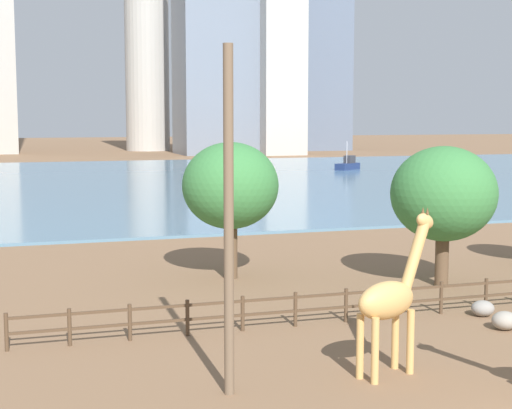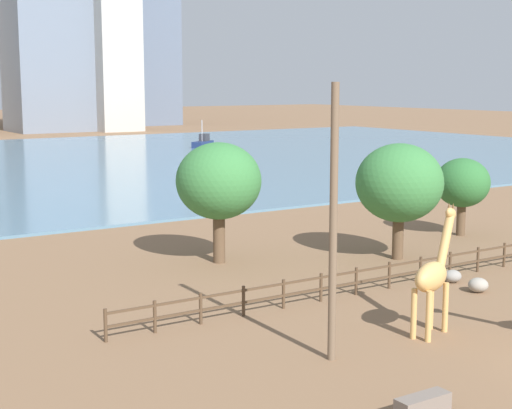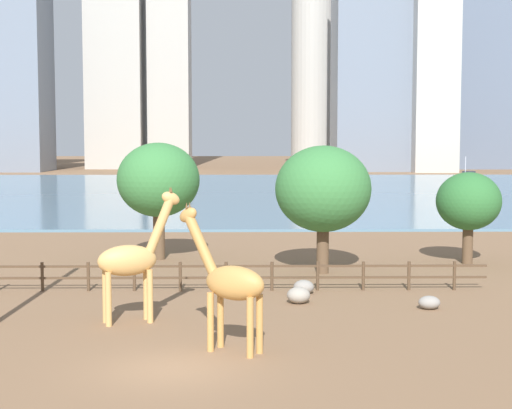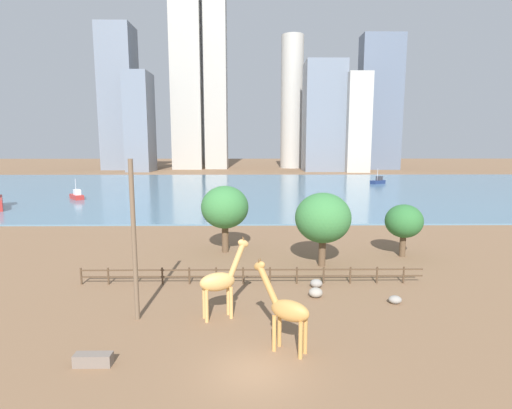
{
  "view_description": "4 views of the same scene",
  "coord_description": "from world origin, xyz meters",
  "px_view_note": "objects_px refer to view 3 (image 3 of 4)",
  "views": [
    {
      "loc": [
        -12.77,
        -14.7,
        7.79
      ],
      "look_at": [
        -2.49,
        17.66,
        3.95
      ],
      "focal_mm": 55.0,
      "sensor_mm": 36.0,
      "label": 1
    },
    {
      "loc": [
        -23.76,
        -14.98,
        9.69
      ],
      "look_at": [
        1.85,
        24.42,
        2.4
      ],
      "focal_mm": 55.0,
      "sensor_mm": 36.0,
      "label": 2
    },
    {
      "loc": [
        2.22,
        -22.62,
        6.8
      ],
      "look_at": [
        2.92,
        29.83,
        2.37
      ],
      "focal_mm": 55.0,
      "sensor_mm": 36.0,
      "label": 3
    },
    {
      "loc": [
        -0.06,
        -17.25,
        10.56
      ],
      "look_at": [
        0.54,
        34.33,
        2.76
      ],
      "focal_mm": 28.0,
      "sensor_mm": 36.0,
      "label": 4
    }
  ],
  "objects_px": {
    "giraffe_tall": "(132,260)",
    "boulder_small": "(304,287)",
    "boulder_by_pole": "(429,303)",
    "tree_left_large": "(323,189)",
    "tree_center_broad": "(469,202)",
    "boulder_near_fence": "(299,295)",
    "giraffe_companion": "(230,282)",
    "tree_right_tall": "(158,181)",
    "boat_ferry": "(467,180)"
  },
  "relations": [
    {
      "from": "tree_center_broad",
      "to": "tree_right_tall",
      "type": "height_order",
      "value": "tree_right_tall"
    },
    {
      "from": "boulder_by_pole",
      "to": "boat_ferry",
      "type": "relative_size",
      "value": 0.19
    },
    {
      "from": "tree_left_large",
      "to": "tree_center_broad",
      "type": "height_order",
      "value": "tree_left_large"
    },
    {
      "from": "tree_right_tall",
      "to": "tree_left_large",
      "type": "bearing_deg",
      "value": -28.0
    },
    {
      "from": "boulder_small",
      "to": "boat_ferry",
      "type": "height_order",
      "value": "boat_ferry"
    },
    {
      "from": "boulder_by_pole",
      "to": "boulder_small",
      "type": "distance_m",
      "value": 5.71
    },
    {
      "from": "boulder_near_fence",
      "to": "tree_left_large",
      "type": "distance_m",
      "value": 8.43
    },
    {
      "from": "giraffe_tall",
      "to": "tree_center_broad",
      "type": "relative_size",
      "value": 1.0
    },
    {
      "from": "tree_left_large",
      "to": "tree_center_broad",
      "type": "xyz_separation_m",
      "value": [
        8.17,
        2.86,
        -0.87
      ]
    },
    {
      "from": "giraffe_tall",
      "to": "boat_ferry",
      "type": "height_order",
      "value": "giraffe_tall"
    },
    {
      "from": "giraffe_tall",
      "to": "boulder_near_fence",
      "type": "relative_size",
      "value": 5.19
    },
    {
      "from": "tree_left_large",
      "to": "boat_ferry",
      "type": "relative_size",
      "value": 1.4
    },
    {
      "from": "giraffe_tall",
      "to": "boulder_small",
      "type": "xyz_separation_m",
      "value": [
        6.73,
        5.18,
        -2.03
      ]
    },
    {
      "from": "giraffe_companion",
      "to": "boulder_by_pole",
      "type": "relative_size",
      "value": 5.43
    },
    {
      "from": "boulder_near_fence",
      "to": "boat_ferry",
      "type": "bearing_deg",
      "value": 69.63
    },
    {
      "from": "tree_center_broad",
      "to": "tree_right_tall",
      "type": "distance_m",
      "value": 17.07
    },
    {
      "from": "boulder_by_pole",
      "to": "boat_ferry",
      "type": "distance_m",
      "value": 83.38
    },
    {
      "from": "giraffe_tall",
      "to": "boat_ferry",
      "type": "distance_m",
      "value": 89.31
    },
    {
      "from": "giraffe_tall",
      "to": "tree_center_broad",
      "type": "xyz_separation_m",
      "value": [
        16.25,
        13.39,
        1.03
      ]
    },
    {
      "from": "tree_left_large",
      "to": "boat_ferry",
      "type": "height_order",
      "value": "tree_left_large"
    },
    {
      "from": "giraffe_companion",
      "to": "tree_left_large",
      "type": "bearing_deg",
      "value": -75.79
    },
    {
      "from": "boulder_near_fence",
      "to": "giraffe_companion",
      "type": "bearing_deg",
      "value": -110.24
    },
    {
      "from": "tree_left_large",
      "to": "tree_right_tall",
      "type": "relative_size",
      "value": 0.98
    },
    {
      "from": "tree_left_large",
      "to": "boat_ferry",
      "type": "distance_m",
      "value": 76.57
    },
    {
      "from": "giraffe_companion",
      "to": "tree_center_broad",
      "type": "height_order",
      "value": "tree_center_broad"
    },
    {
      "from": "giraffe_companion",
      "to": "tree_center_broad",
      "type": "relative_size",
      "value": 0.95
    },
    {
      "from": "boulder_near_fence",
      "to": "tree_left_large",
      "type": "relative_size",
      "value": 0.15
    },
    {
      "from": "giraffe_companion",
      "to": "tree_left_large",
      "type": "relative_size",
      "value": 0.73
    },
    {
      "from": "tree_center_broad",
      "to": "boat_ferry",
      "type": "relative_size",
      "value": 1.08
    },
    {
      "from": "giraffe_companion",
      "to": "tree_left_large",
      "type": "xyz_separation_m",
      "value": [
        4.4,
        14.57,
        2.01
      ]
    },
    {
      "from": "giraffe_tall",
      "to": "boulder_near_fence",
      "type": "distance_m",
      "value": 7.42
    },
    {
      "from": "tree_right_tall",
      "to": "giraffe_tall",
      "type": "bearing_deg",
      "value": -87.39
    },
    {
      "from": "tree_right_tall",
      "to": "boulder_small",
      "type": "bearing_deg",
      "value": -53.44
    },
    {
      "from": "boulder_near_fence",
      "to": "tree_right_tall",
      "type": "xyz_separation_m",
      "value": [
        -7.06,
        11.94,
        4.11
      ]
    },
    {
      "from": "boat_ferry",
      "to": "boulder_near_fence",
      "type": "bearing_deg",
      "value": 33.41
    },
    {
      "from": "boulder_near_fence",
      "to": "tree_center_broad",
      "type": "height_order",
      "value": "tree_center_broad"
    },
    {
      "from": "giraffe_companion",
      "to": "tree_left_large",
      "type": "height_order",
      "value": "tree_left_large"
    },
    {
      "from": "boulder_small",
      "to": "tree_center_broad",
      "type": "height_order",
      "value": "tree_center_broad"
    },
    {
      "from": "boulder_by_pole",
      "to": "tree_left_large",
      "type": "relative_size",
      "value": 0.14
    },
    {
      "from": "giraffe_companion",
      "to": "boat_ferry",
      "type": "bearing_deg",
      "value": -79.36
    },
    {
      "from": "tree_left_large",
      "to": "boulder_near_fence",
      "type": "bearing_deg",
      "value": -103.21
    },
    {
      "from": "boulder_near_fence",
      "to": "boulder_small",
      "type": "relative_size",
      "value": 1.06
    },
    {
      "from": "giraffe_tall",
      "to": "boulder_small",
      "type": "relative_size",
      "value": 5.52
    },
    {
      "from": "boulder_by_pole",
      "to": "tree_left_large",
      "type": "bearing_deg",
      "value": 112.13
    },
    {
      "from": "boulder_small",
      "to": "boat_ferry",
      "type": "relative_size",
      "value": 0.2
    },
    {
      "from": "boulder_by_pole",
      "to": "tree_right_tall",
      "type": "relative_size",
      "value": 0.13
    },
    {
      "from": "tree_left_large",
      "to": "boat_ferry",
      "type": "xyz_separation_m",
      "value": [
        27.5,
        71.38,
        -3.37
      ]
    },
    {
      "from": "giraffe_tall",
      "to": "boulder_by_pole",
      "type": "xyz_separation_m",
      "value": [
        11.52,
        2.07,
        -2.07
      ]
    },
    {
      "from": "boulder_by_pole",
      "to": "tree_left_large",
      "type": "distance_m",
      "value": 9.95
    },
    {
      "from": "boulder_by_pole",
      "to": "tree_left_large",
      "type": "height_order",
      "value": "tree_left_large"
    }
  ]
}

